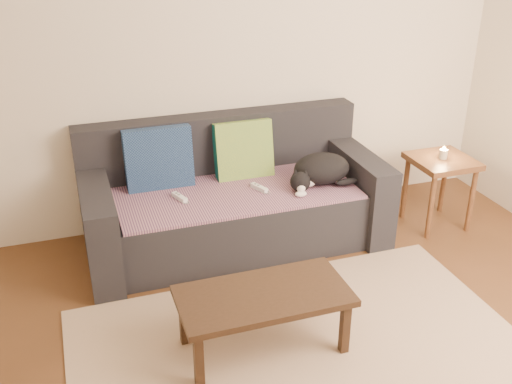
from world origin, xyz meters
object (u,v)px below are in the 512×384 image
Objects in this scene: wii_remote_b at (259,188)px; cat at (320,170)px; coffee_table at (264,300)px; wii_remote_a at (180,197)px; side_table at (441,170)px; sofa at (233,202)px.

cat is at bearing -117.42° from wii_remote_b.
wii_remote_b reaches higher than coffee_table.
cat reaches higher than wii_remote_a.
cat is 0.96m from side_table.
sofa is at bearing 170.45° from side_table.
sofa is 4.10× the size of cat.
wii_remote_b is at bearing 174.48° from side_table.
sofa is at bearing 81.08° from coffee_table.
wii_remote_a is at bearing -173.94° from cat.
sofa is 0.25m from wii_remote_b.
sofa reaches higher than wii_remote_a.
wii_remote_b is at bearing -174.97° from cat.
cat is 3.41× the size of wii_remote_b.
side_table is (1.95, -0.16, -0.00)m from wii_remote_a.
side_table reaches higher than wii_remote_a.
cat is 1.33m from coffee_table.
side_table reaches higher than wii_remote_b.
wii_remote_a is 1.00× the size of wii_remote_b.
cat is at bearing 53.06° from coffee_table.
cat is at bearing -15.24° from sofa.
wii_remote_a is 1.96m from side_table.
cat is (0.60, -0.16, 0.23)m from sofa.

